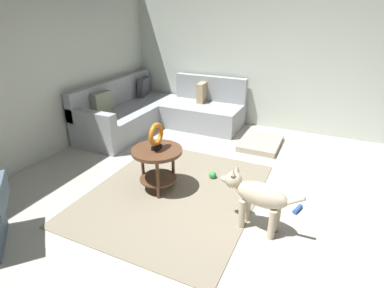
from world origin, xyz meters
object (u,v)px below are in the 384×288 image
sectional_couch (157,112)px  dog (257,196)px  dog_bed_mat (261,143)px  dog_toy_ball (213,175)px  dog_toy_rope (298,209)px  side_table (157,159)px  torus_sculpture (156,136)px

sectional_couch → dog: 3.12m
sectional_couch → dog_bed_mat: 1.95m
dog_toy_ball → dog_toy_rope: 1.14m
side_table → dog_toy_rope: 1.69m
sectional_couch → dog_bed_mat: bearing=-90.4°
sectional_couch → dog_toy_ball: sectional_couch is taller
dog_toy_rope → dog_bed_mat: bearing=26.5°
dog → sectional_couch: bearing=56.7°
dog_bed_mat → dog_toy_rope: (-1.57, -0.78, -0.02)m
side_table → dog_bed_mat: (1.82, -0.84, -0.37)m
side_table → dog_bed_mat: side_table is taller
sectional_couch → dog_bed_mat: (-0.01, -1.93, -0.25)m
sectional_couch → side_table: sectional_couch is taller
dog_toy_rope → side_table: bearing=98.7°
dog_bed_mat → dog_toy_ball: bearing=166.0°
sectional_couch → side_table: 2.14m
dog → dog_toy_rope: dog is taller
side_table → dog: 1.27m
torus_sculpture → dog_toy_ball: size_ratio=3.32×
dog_bed_mat → dog_toy_ball: (-1.30, 0.33, 0.00)m
dog → dog_toy_ball: (0.74, 0.74, -0.33)m
dog → torus_sculpture: bearing=87.9°
side_table → dog_toy_ball: 0.82m
dog_bed_mat → dog: 2.11m
side_table → torus_sculpture: 0.29m
dog → dog_toy_rope: 0.69m
sectional_couch → dog: (-2.05, -2.35, 0.09)m
side_table → dog_toy_ball: size_ratio=6.11×
dog_bed_mat → dog: dog is taller
sectional_couch → dog_toy_ball: (-1.32, -1.61, -0.24)m
dog_bed_mat → dog_toy_ball: 1.34m
dog → dog_toy_rope: bearing=-30.4°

